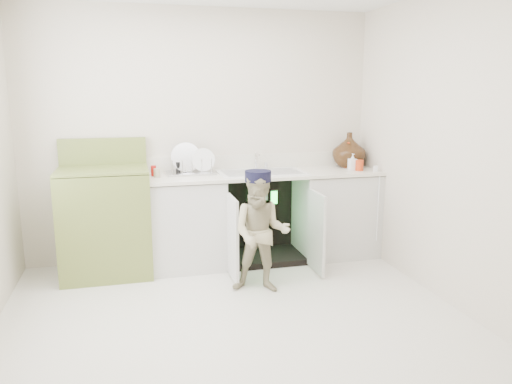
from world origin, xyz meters
TOP-DOWN VIEW (x-y plane):
  - ground at (0.00, 0.00)m, footprint 3.50×3.50m
  - room_shell at (0.00, 0.00)m, footprint 6.00×5.50m
  - counter_run at (0.59, 1.21)m, footprint 2.44×1.02m
  - avocado_stove at (-0.96, 1.18)m, footprint 0.81×0.65m
  - repair_worker at (0.33, 0.41)m, footprint 0.61×0.72m

SIDE VIEW (x-z plane):
  - ground at x=0.00m, z-range 0.00..0.00m
  - counter_run at x=0.59m, z-range -0.15..1.12m
  - avocado_stove at x=-0.96m, z-range -0.11..1.15m
  - repair_worker at x=0.33m, z-range 0.00..1.05m
  - room_shell at x=0.00m, z-range 0.62..1.88m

